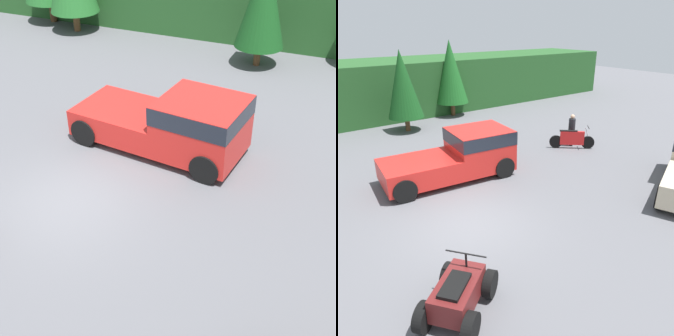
% 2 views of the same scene
% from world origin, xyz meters
% --- Properties ---
extents(ground_plane, '(80.00, 80.00, 0.00)m').
position_xyz_m(ground_plane, '(0.00, 0.00, 0.00)').
color(ground_plane, '#5B5B60').
extents(pickup_truck_red, '(5.50, 2.82, 1.93)m').
position_xyz_m(pickup_truck_red, '(1.69, 3.40, 1.02)').
color(pickup_truck_red, red).
rests_on(pickup_truck_red, ground_plane).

